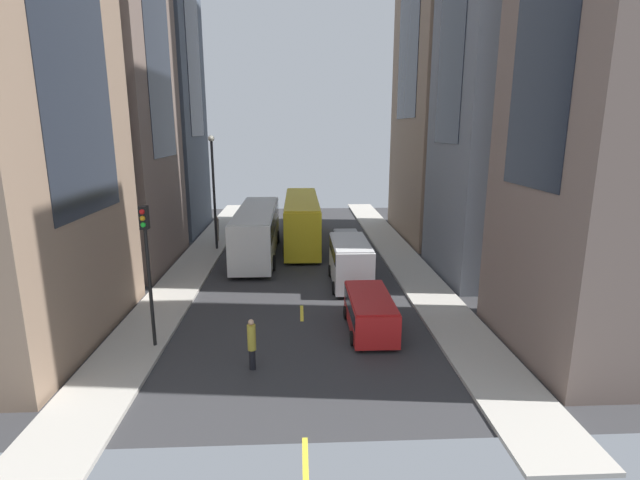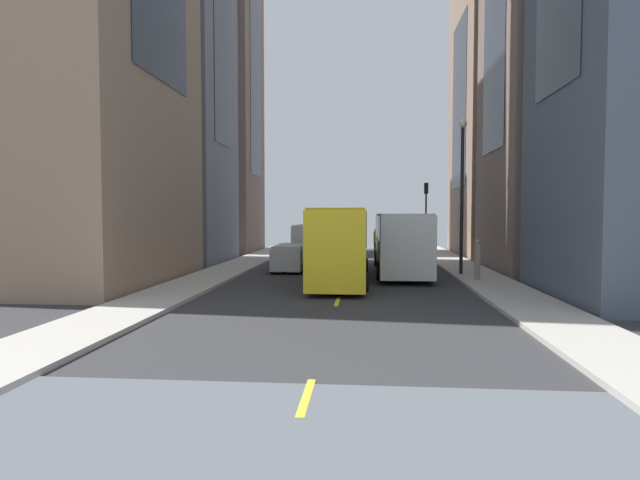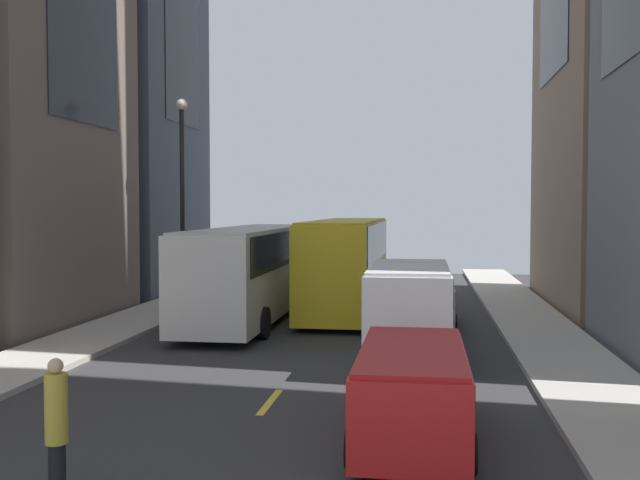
% 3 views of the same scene
% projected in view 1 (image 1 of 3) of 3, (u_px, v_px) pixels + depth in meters
% --- Properties ---
extents(ground_plane, '(40.49, 40.49, 0.00)m').
position_uv_depth(ground_plane, '(300.00, 256.00, 33.17)').
color(ground_plane, '#333335').
extents(sidewalk_west, '(2.62, 44.00, 0.15)m').
position_uv_depth(sidewalk_west, '(201.00, 256.00, 32.84)').
color(sidewalk_west, '#B2ADA3').
rests_on(sidewalk_west, ground).
extents(sidewalk_east, '(2.62, 44.00, 0.15)m').
position_uv_depth(sidewalk_east, '(398.00, 254.00, 33.47)').
color(sidewalk_east, '#B2ADA3').
rests_on(sidewalk_east, ground).
extents(lane_stripe_0, '(0.16, 2.00, 0.01)m').
position_uv_depth(lane_stripe_0, '(305.00, 461.00, 12.76)').
color(lane_stripe_0, yellow).
rests_on(lane_stripe_0, ground).
extents(lane_stripe_1, '(0.16, 2.00, 0.01)m').
position_uv_depth(lane_stripe_1, '(302.00, 313.00, 22.97)').
color(lane_stripe_1, yellow).
rests_on(lane_stripe_1, ground).
extents(lane_stripe_2, '(0.16, 2.00, 0.01)m').
position_uv_depth(lane_stripe_2, '(300.00, 256.00, 33.17)').
color(lane_stripe_2, yellow).
rests_on(lane_stripe_2, ground).
extents(lane_stripe_3, '(0.16, 2.00, 0.01)m').
position_uv_depth(lane_stripe_3, '(300.00, 226.00, 43.37)').
color(lane_stripe_3, yellow).
rests_on(lane_stripe_3, ground).
extents(lane_stripe_4, '(0.16, 2.00, 0.01)m').
position_uv_depth(lane_stripe_4, '(299.00, 207.00, 53.58)').
color(lane_stripe_4, yellow).
rests_on(lane_stripe_4, ground).
extents(building_west_1, '(8.35, 9.31, 31.13)m').
position_uv_depth(building_west_1, '(83.00, 9.00, 27.64)').
color(building_west_1, '#7A665B').
rests_on(building_west_1, ground).
extents(building_west_2, '(9.45, 8.84, 36.07)m').
position_uv_depth(building_west_2, '(130.00, 7.00, 37.00)').
color(building_west_2, '#4C5666').
rests_on(building_west_2, ground).
extents(city_bus_white, '(2.80, 11.73, 3.35)m').
position_uv_depth(city_bus_white, '(257.00, 228.00, 32.88)').
color(city_bus_white, silver).
rests_on(city_bus_white, ground).
extents(streetcar_yellow, '(2.70, 12.52, 3.59)m').
position_uv_depth(streetcar_yellow, '(302.00, 217.00, 36.34)').
color(streetcar_yellow, yellow).
rests_on(streetcar_yellow, ground).
extents(delivery_van_white, '(2.25, 5.08, 2.58)m').
position_uv_depth(delivery_van_white, '(350.00, 259.00, 26.81)').
color(delivery_van_white, white).
rests_on(delivery_van_white, ground).
extents(car_silver_0, '(1.87, 4.35, 1.53)m').
position_uv_depth(car_silver_0, '(348.00, 243.00, 33.03)').
color(car_silver_0, '#B7BABF').
rests_on(car_silver_0, ground).
extents(car_red_1, '(2.02, 4.51, 1.65)m').
position_uv_depth(car_red_1, '(370.00, 310.00, 20.76)').
color(car_red_1, red).
rests_on(car_red_1, ground).
extents(pedestrian_crossing_mid, '(0.35, 0.35, 1.96)m').
position_uv_depth(pedestrian_crossing_mid, '(217.00, 228.00, 36.78)').
color(pedestrian_crossing_mid, gray).
rests_on(pedestrian_crossing_mid, ground).
extents(pedestrian_crossing_near, '(0.32, 0.32, 1.98)m').
position_uv_depth(pedestrian_crossing_near, '(252.00, 343.00, 17.42)').
color(pedestrian_crossing_near, black).
rests_on(pedestrian_crossing_near, ground).
extents(traffic_light_near_corner, '(0.32, 0.44, 5.74)m').
position_uv_depth(traffic_light_near_corner, '(147.00, 250.00, 18.35)').
color(traffic_light_near_corner, black).
rests_on(traffic_light_near_corner, ground).
extents(streetlamp_near, '(0.44, 0.44, 8.13)m').
position_uv_depth(streetlamp_near, '(213.00, 182.00, 33.56)').
color(streetlamp_near, black).
rests_on(streetlamp_near, ground).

